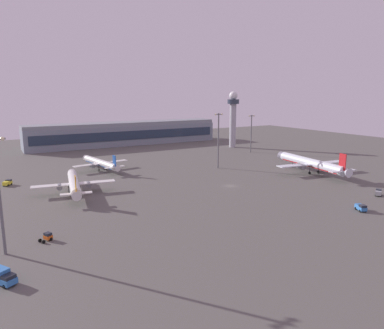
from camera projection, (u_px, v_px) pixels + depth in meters
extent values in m
plane|color=#56544F|center=(230.00, 186.00, 144.74)|extent=(416.00, 416.00, 0.00)
cube|color=gray|center=(125.00, 135.00, 262.62)|extent=(138.27, 22.00, 14.00)
cube|color=#263347|center=(131.00, 135.00, 252.96)|extent=(132.73, 0.40, 6.16)
cube|color=gray|center=(125.00, 124.00, 261.03)|extent=(138.27, 19.80, 2.40)
cylinder|color=#A8A8B2|center=(233.00, 126.00, 247.09)|extent=(4.40, 4.40, 29.78)
cylinder|color=#2D3847|center=(233.00, 102.00, 243.91)|extent=(8.00, 8.00, 3.00)
sphere|color=silver|center=(233.00, 96.00, 243.13)|extent=(5.60, 5.60, 5.60)
cylinder|color=silver|center=(310.00, 163.00, 168.21)|extent=(10.08, 41.21, 4.33)
cone|color=silver|center=(282.00, 156.00, 188.13)|extent=(4.46, 3.29, 4.11)
cone|color=silver|center=(346.00, 172.00, 148.08)|extent=(4.31, 3.71, 3.90)
cube|color=silver|center=(312.00, 164.00, 167.22)|extent=(36.73, 9.66, 0.40)
cube|color=silver|center=(342.00, 171.00, 150.01)|extent=(12.79, 4.48, 0.40)
cube|color=red|center=(342.00, 162.00, 149.65)|extent=(0.85, 3.66, 7.40)
cylinder|color=slate|center=(301.00, 167.00, 165.09)|extent=(3.06, 4.41, 2.51)
cylinder|color=slate|center=(323.00, 165.00, 169.65)|extent=(3.06, 4.41, 2.51)
cube|color=red|center=(310.00, 165.00, 168.44)|extent=(9.19, 37.90, 0.41)
cylinder|color=#333338|center=(293.00, 162.00, 180.55)|extent=(0.32, 0.32, 4.04)
cylinder|color=black|center=(292.00, 166.00, 180.95)|extent=(0.63, 1.30, 1.25)
cylinder|color=#333338|center=(310.00, 169.00, 165.09)|extent=(0.32, 0.32, 4.04)
cylinder|color=black|center=(310.00, 173.00, 165.49)|extent=(0.63, 1.30, 1.25)
cylinder|color=#333338|center=(319.00, 168.00, 166.92)|extent=(0.32, 0.32, 4.04)
cylinder|color=black|center=(318.00, 172.00, 167.31)|extent=(0.63, 1.30, 1.25)
cylinder|color=silver|center=(74.00, 183.00, 134.17)|extent=(8.98, 33.67, 3.54)
cone|color=silver|center=(72.00, 173.00, 150.61)|extent=(3.68, 2.76, 3.36)
cone|color=silver|center=(77.00, 195.00, 117.56)|extent=(3.57, 3.09, 3.19)
cube|color=silver|center=(74.00, 184.00, 133.35)|extent=(30.02, 8.56, 0.33)
cube|color=silver|center=(76.00, 193.00, 119.15)|extent=(10.48, 3.88, 0.33)
cube|color=orange|center=(76.00, 185.00, 118.86)|extent=(0.76, 2.99, 6.06)
cylinder|color=slate|center=(60.00, 187.00, 131.71)|extent=(2.57, 3.64, 2.05)
cylinder|color=slate|center=(88.00, 184.00, 135.24)|extent=(2.57, 3.64, 2.05)
cube|color=orange|center=(74.00, 185.00, 134.36)|extent=(8.19, 30.96, 0.34)
cylinder|color=#333338|center=(73.00, 181.00, 144.35)|extent=(0.26, 0.26, 3.31)
cylinder|color=black|center=(73.00, 185.00, 144.67)|extent=(0.54, 1.07, 1.02)
cylinder|color=#333338|center=(69.00, 189.00, 131.65)|extent=(0.26, 0.26, 3.31)
cylinder|color=black|center=(69.00, 193.00, 131.97)|extent=(0.54, 1.07, 1.02)
cylinder|color=#333338|center=(80.00, 188.00, 133.05)|extent=(0.26, 0.26, 3.31)
cylinder|color=black|center=(81.00, 192.00, 133.37)|extent=(0.54, 1.07, 1.02)
cylinder|color=silver|center=(100.00, 163.00, 175.01)|extent=(8.39, 30.89, 3.25)
cone|color=silver|center=(86.00, 158.00, 187.41)|extent=(3.39, 2.54, 3.09)
cone|color=silver|center=(117.00, 168.00, 162.47)|extent=(3.29, 2.85, 2.92)
cube|color=silver|center=(101.00, 163.00, 174.40)|extent=(27.55, 7.98, 0.30)
cube|color=silver|center=(115.00, 167.00, 163.67)|extent=(9.62, 3.61, 0.30)
cube|color=#19479E|center=(114.00, 161.00, 163.36)|extent=(0.71, 2.74, 5.56)
cylinder|color=slate|center=(92.00, 166.00, 171.57)|extent=(2.37, 3.35, 1.88)
cylinder|color=slate|center=(110.00, 163.00, 177.45)|extent=(2.37, 3.35, 1.88)
cube|color=#19479E|center=(100.00, 164.00, 175.18)|extent=(7.65, 28.41, 0.31)
cylinder|color=#333338|center=(92.00, 163.00, 182.75)|extent=(0.24, 0.24, 3.04)
cylinder|color=black|center=(92.00, 166.00, 183.04)|extent=(0.50, 0.98, 0.94)
cylinder|color=#333338|center=(99.00, 167.00, 172.51)|extent=(0.24, 0.24, 3.04)
cylinder|color=black|center=(99.00, 170.00, 172.80)|extent=(0.50, 0.98, 0.94)
cylinder|color=#333338|center=(106.00, 166.00, 174.86)|extent=(0.24, 0.24, 3.04)
cylinder|color=black|center=(106.00, 169.00, 175.16)|extent=(0.50, 0.98, 0.94)
cube|color=#3372BF|center=(363.00, 209.00, 112.84)|extent=(2.69, 2.74, 1.10)
cube|color=#1E232D|center=(363.00, 206.00, 112.66)|extent=(2.44, 2.44, 0.70)
cube|color=#3372BF|center=(359.00, 207.00, 114.65)|extent=(2.74, 2.98, 1.40)
cylinder|color=black|center=(365.00, 211.00, 112.74)|extent=(0.65, 0.94, 0.90)
cylinder|color=black|center=(360.00, 211.00, 112.58)|extent=(0.65, 0.94, 0.90)
cylinder|color=black|center=(361.00, 208.00, 115.36)|extent=(0.65, 0.94, 0.90)
cylinder|color=black|center=(356.00, 208.00, 115.20)|extent=(0.65, 0.94, 0.90)
cube|color=#3372BF|center=(8.00, 281.00, 69.35)|extent=(3.47, 3.59, 1.20)
cube|color=#1E232D|center=(8.00, 276.00, 69.16)|extent=(3.14, 3.21, 0.70)
cube|color=#3372BF|center=(0.00, 274.00, 70.39)|extent=(3.83, 4.27, 2.60)
cylinder|color=black|center=(15.00, 282.00, 70.18)|extent=(0.72, 0.93, 0.90)
cylinder|color=black|center=(5.00, 287.00, 68.38)|extent=(0.72, 0.93, 0.90)
cylinder|color=black|center=(3.00, 277.00, 71.86)|extent=(0.72, 0.93, 0.90)
cube|color=gray|center=(379.00, 192.00, 131.75)|extent=(2.83, 2.80, 1.10)
cube|color=#1E232D|center=(379.00, 190.00, 131.57)|extent=(2.53, 2.53, 0.70)
cube|color=gray|center=(378.00, 193.00, 130.10)|extent=(3.05, 2.88, 1.40)
cylinder|color=black|center=(376.00, 193.00, 132.51)|extent=(0.93, 0.72, 0.90)
cylinder|color=black|center=(381.00, 194.00, 131.70)|extent=(0.93, 0.72, 0.90)
cylinder|color=black|center=(376.00, 195.00, 130.21)|extent=(0.93, 0.72, 0.90)
cylinder|color=black|center=(381.00, 196.00, 129.40)|extent=(0.93, 0.72, 0.90)
cube|color=yellow|center=(9.00, 182.00, 146.29)|extent=(2.81, 2.84, 1.10)
cube|color=#1E232D|center=(9.00, 180.00, 146.12)|extent=(2.54, 2.54, 0.70)
cube|color=yellow|center=(6.00, 183.00, 144.41)|extent=(2.90, 3.05, 1.40)
cylinder|color=black|center=(7.00, 184.00, 146.72)|extent=(0.73, 0.92, 0.90)
cylinder|color=black|center=(11.00, 184.00, 146.66)|extent=(0.73, 0.92, 0.90)
cylinder|color=black|center=(4.00, 185.00, 144.09)|extent=(0.73, 0.92, 0.90)
cylinder|color=black|center=(8.00, 185.00, 144.02)|extent=(0.73, 0.92, 0.90)
cube|color=#D85919|center=(48.00, 237.00, 90.90)|extent=(2.24, 2.33, 0.90)
cube|color=#1E232D|center=(48.00, 234.00, 90.74)|extent=(2.01, 2.11, 0.70)
cylinder|color=black|center=(47.00, 238.00, 91.57)|extent=(0.94, 0.68, 0.90)
cylinder|color=black|center=(51.00, 239.00, 90.77)|extent=(0.94, 0.68, 0.90)
cylinder|color=black|center=(40.00, 240.00, 89.89)|extent=(0.94, 0.68, 0.90)
cylinder|color=black|center=(44.00, 242.00, 89.08)|extent=(0.94, 0.68, 0.90)
cylinder|color=slate|center=(251.00, 134.00, 226.34)|extent=(0.70, 0.70, 23.55)
cube|color=slate|center=(252.00, 116.00, 224.17)|extent=(4.80, 0.40, 0.40)
sphere|color=#F9EAB2|center=(249.00, 116.00, 223.29)|extent=(0.90, 0.90, 0.90)
sphere|color=#F9EAB2|center=(254.00, 116.00, 225.06)|extent=(0.90, 0.90, 0.90)
sphere|color=#F9EAB2|center=(2.00, 139.00, 78.95)|extent=(0.90, 0.90, 0.90)
cylinder|color=slate|center=(218.00, 141.00, 177.33)|extent=(0.70, 0.70, 27.29)
cube|color=slate|center=(219.00, 114.00, 174.80)|extent=(4.80, 0.40, 0.40)
sphere|color=#F9EAB2|center=(216.00, 114.00, 173.92)|extent=(0.90, 0.90, 0.90)
sphere|color=#F9EAB2|center=(222.00, 114.00, 175.69)|extent=(0.90, 0.90, 0.90)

